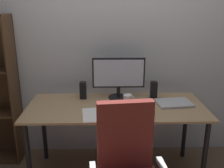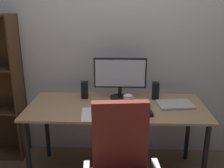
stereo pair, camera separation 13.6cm
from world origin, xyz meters
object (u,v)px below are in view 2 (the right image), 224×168
Objects in this scene: desk at (116,114)px; coffee_mug at (128,100)px; mouse at (149,113)px; laptop at (175,104)px; keyboard at (121,113)px; speaker_left at (85,90)px; speaker_right at (155,91)px; monitor at (120,76)px.

coffee_mug is (0.11, 0.02, 0.13)m from desk.
mouse is 0.30× the size of laptop.
coffee_mug is (0.06, 0.21, 0.04)m from keyboard.
desk is 5.15× the size of laptop.
desk is 5.69× the size of keyboard.
speaker_right is at bearing 0.00° from speaker_left.
desk is 0.17m from coffee_mug.
mouse is 0.73m from speaker_left.
laptop reaches higher than keyboard.
monitor is 0.53m from mouse.
laptop is 1.88× the size of speaker_right.
speaker_left reaches higher than keyboard.
speaker_left is at bearing 161.62° from laptop.
speaker_left is (-0.35, -0.01, -0.15)m from monitor.
laptop is at bearing -11.32° from speaker_left.
keyboard is 1.71× the size of speaker_right.
laptop reaches higher than desk.
keyboard is 3.02× the size of mouse.
desk is 17.18× the size of mouse.
coffee_mug reaches higher than keyboard.
monitor is 3.03× the size of speaker_right.
desk is 0.46m from speaker_right.
speaker_left is (-0.60, 0.40, 0.07)m from mouse.
speaker_right is at bearing 68.95° from mouse.
speaker_left reaches higher than coffee_mug.
speaker_right is (0.35, -0.01, -0.15)m from monitor.
coffee_mug is 0.33m from speaker_right.
monitor is at bearing 114.93° from mouse.
desk is 0.41m from speaker_left.
speaker_right is (0.70, 0.00, 0.00)m from speaker_left.
speaker_right is (-0.16, 0.17, 0.07)m from laptop.
laptop is (0.44, 0.00, -0.04)m from coffee_mug.
desk is 0.22m from keyboard.
mouse is 0.98× the size of coffee_mug.
monitor is at bearing 81.53° from desk.
mouse is at bearing -33.36° from speaker_left.
mouse reaches higher than desk.
laptop is at bearing 0.44° from coffee_mug.
monitor is 1.61× the size of laptop.
desk is at bearing -32.09° from speaker_left.
desk is at bearing 175.82° from laptop.
monitor is 0.38m from speaker_right.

